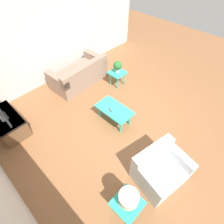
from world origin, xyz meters
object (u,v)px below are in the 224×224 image
at_px(sofa, 80,75).
at_px(table_lamp, 129,198).
at_px(tv_stand_chest, 8,123).
at_px(potted_plant, 118,66).
at_px(armchair, 159,169).
at_px(side_table_plant, 117,74).
at_px(coffee_table, 114,110).
at_px(side_table_lamp, 127,204).

relative_size(sofa, table_lamp, 4.81).
height_order(tv_stand_chest, potted_plant, potted_plant).
distance_m(armchair, side_table_plant, 3.25).
bearing_deg(coffee_table, table_lamp, 139.07).
height_order(side_table_lamp, tv_stand_chest, tv_stand_chest).
height_order(coffee_table, table_lamp, table_lamp).
bearing_deg(armchair, side_table_plant, 69.32).
bearing_deg(coffee_table, armchair, 164.12).
xyz_separation_m(sofa, potted_plant, (-0.98, -0.78, 0.41)).
relative_size(coffee_table, potted_plant, 2.55).
distance_m(sofa, coffee_table, 2.04).
height_order(sofa, table_lamp, table_lamp).
relative_size(side_table_plant, side_table_lamp, 1.00).
bearing_deg(coffee_table, tv_stand_chest, 50.86).
relative_size(side_table_plant, table_lamp, 1.23).
height_order(armchair, side_table_lamp, armchair).
bearing_deg(table_lamp, side_table_lamp, -135.00).
height_order(tv_stand_chest, table_lamp, table_lamp).
xyz_separation_m(sofa, side_table_lamp, (-3.70, 1.92, 0.10)).
relative_size(tv_stand_chest, table_lamp, 2.82).
relative_size(coffee_table, side_table_lamp, 2.01).
relative_size(side_table_plant, tv_stand_chest, 0.44).
relative_size(armchair, side_table_lamp, 2.33).
distance_m(sofa, tv_stand_chest, 2.57).
bearing_deg(tv_stand_chest, potted_plant, -102.08).
xyz_separation_m(side_table_plant, table_lamp, (-2.73, 2.70, 0.35)).
bearing_deg(side_table_plant, potted_plant, -26.57).
bearing_deg(sofa, side_table_lamp, 59.40).
xyz_separation_m(armchair, coffee_table, (1.75, -0.50, 0.08)).
relative_size(coffee_table, table_lamp, 2.48).
bearing_deg(side_table_plant, side_table_lamp, 135.30).
bearing_deg(side_table_lamp, armchair, -92.00).
bearing_deg(tv_stand_chest, armchair, -154.93).
xyz_separation_m(armchair, potted_plant, (2.76, -1.71, 0.41)).
bearing_deg(side_table_lamp, sofa, -27.36).
distance_m(sofa, side_table_plant, 1.25).
bearing_deg(side_table_plant, tv_stand_chest, 77.92).
bearing_deg(side_table_plant, armchair, 148.24).
bearing_deg(table_lamp, potted_plant, -44.70).
distance_m(armchair, side_table_lamp, 0.99).
distance_m(side_table_plant, side_table_lamp, 3.83).
bearing_deg(tv_stand_chest, coffee_table, -129.14).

